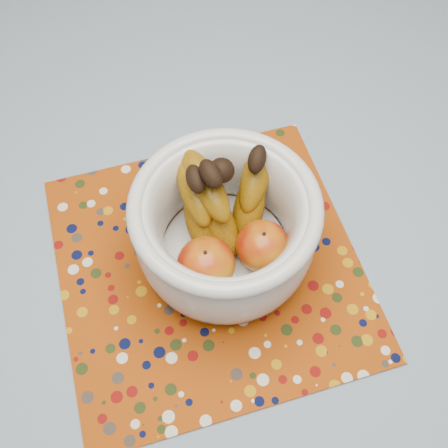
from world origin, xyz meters
name	(u,v)px	position (x,y,z in m)	size (l,w,h in m)	color
table	(211,229)	(0.00, 0.00, 0.67)	(1.20, 1.20, 0.75)	brown
tablecloth	(210,205)	(0.00, 0.00, 0.76)	(1.32, 1.32, 0.01)	slate
placemat	(209,265)	(-0.03, -0.11, 0.76)	(0.43, 0.43, 0.00)	#8E3607
fruit_bowl	(226,221)	(0.00, -0.09, 0.85)	(0.26, 0.26, 0.19)	silver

